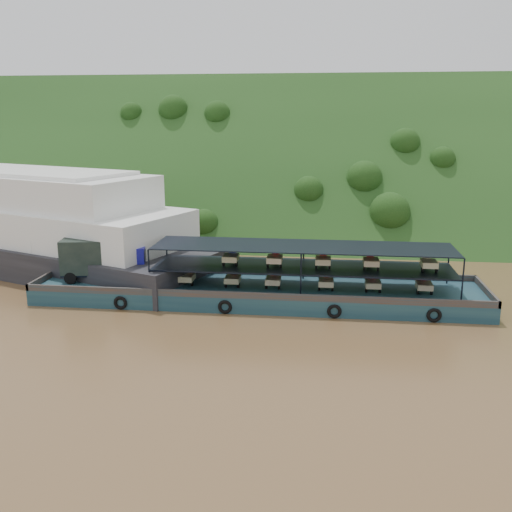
# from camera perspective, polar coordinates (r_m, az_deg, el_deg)

# --- Properties ---
(ground) EXTENTS (160.00, 160.00, 0.00)m
(ground) POSITION_cam_1_polar(r_m,az_deg,el_deg) (44.10, 2.12, -5.03)
(ground) COLOR brown
(ground) RESTS_ON ground
(hillside) EXTENTS (140.00, 39.60, 39.60)m
(hillside) POSITION_cam_1_polar(r_m,az_deg,el_deg) (78.99, 4.34, 3.32)
(hillside) COLOR #1B3B15
(hillside) RESTS_ON ground
(cargo_barge) EXTENTS (35.00, 7.18, 4.62)m
(cargo_barge) POSITION_cam_1_polar(r_m,az_deg,el_deg) (45.25, -1.20, -3.02)
(cargo_barge) COLOR #122E40
(cargo_barge) RESTS_ON ground
(passenger_ferry) EXTENTS (46.99, 27.63, 9.31)m
(passenger_ferry) POSITION_cam_1_polar(r_m,az_deg,el_deg) (62.53, -23.46, 3.24)
(passenger_ferry) COLOR black
(passenger_ferry) RESTS_ON ground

